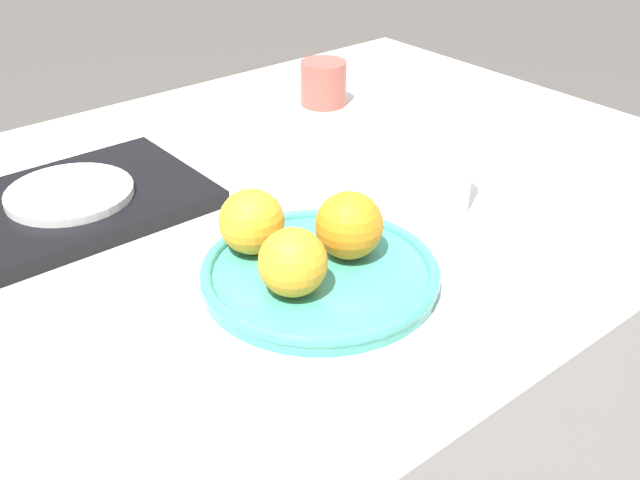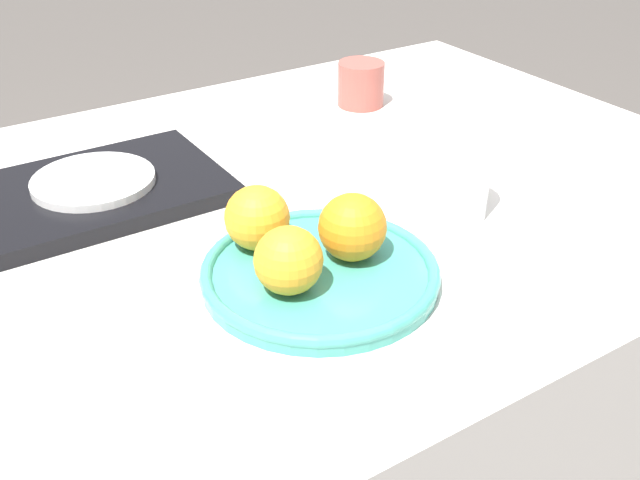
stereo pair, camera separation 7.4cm
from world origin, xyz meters
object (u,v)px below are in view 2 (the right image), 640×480
at_px(cup_0, 361,84).
at_px(orange_0, 257,218).
at_px(serving_tray, 95,192).
at_px(side_plate, 93,181).
at_px(water_glass, 455,174).
at_px(orange_1, 352,227).
at_px(orange_2, 288,260).
at_px(fruit_platter, 320,273).

bearing_deg(cup_0, orange_0, -138.63).
height_order(serving_tray, cup_0, cup_0).
bearing_deg(side_plate, water_glass, -38.04).
relative_size(serving_tray, side_plate, 2.07).
relative_size(orange_0, orange_1, 0.98).
height_order(orange_2, serving_tray, orange_2).
bearing_deg(orange_1, fruit_platter, -175.02).
distance_m(orange_2, cup_0, 0.55).
bearing_deg(orange_2, side_plate, 105.86).
bearing_deg(side_plate, fruit_platter, -66.15).
height_order(serving_tray, side_plate, side_plate).
height_order(orange_1, orange_2, orange_1).
bearing_deg(orange_1, orange_2, -168.99).
bearing_deg(water_glass, cup_0, 71.42).
relative_size(orange_1, serving_tray, 0.23).
xyz_separation_m(fruit_platter, water_glass, (0.21, 0.04, 0.04)).
bearing_deg(water_glass, orange_1, -169.31).
height_order(orange_1, serving_tray, orange_1).
height_order(fruit_platter, orange_1, orange_1).
bearing_deg(fruit_platter, cup_0, 49.97).
height_order(orange_1, side_plate, orange_1).
bearing_deg(serving_tray, cup_0, 10.69).
relative_size(orange_0, water_glass, 0.65).
relative_size(serving_tray, cup_0, 4.19).
height_order(orange_0, water_glass, water_glass).
relative_size(orange_1, side_plate, 0.48).
height_order(fruit_platter, water_glass, water_glass).
bearing_deg(cup_0, orange_1, -126.50).
xyz_separation_m(orange_0, orange_1, (0.07, -0.07, 0.00)).
distance_m(orange_2, serving_tray, 0.33).
bearing_deg(fruit_platter, serving_tray, 113.85).
height_order(fruit_platter, side_plate, side_plate).
xyz_separation_m(water_glass, cup_0, (0.12, 0.35, -0.02)).
relative_size(orange_1, orange_2, 1.05).
relative_size(fruit_platter, serving_tray, 0.80).
distance_m(fruit_platter, water_glass, 0.22).
relative_size(orange_2, serving_tray, 0.22).
height_order(orange_2, water_glass, water_glass).
bearing_deg(orange_2, fruit_platter, 16.49).
xyz_separation_m(orange_2, cup_0, (0.37, 0.40, -0.01)).
bearing_deg(orange_1, water_glass, 10.69).
relative_size(orange_2, water_glass, 0.64).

